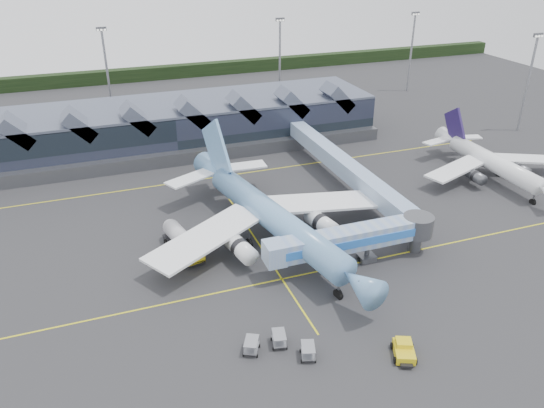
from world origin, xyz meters
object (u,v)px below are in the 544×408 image
object	(u,v)px
fuel_truck	(182,240)
pushback_tug	(404,350)
main_airliner	(269,214)
jet_bridge	(362,237)
regional_jet	(490,161)

from	to	relation	value
fuel_truck	pushback_tug	distance (m)	35.24
main_airliner	jet_bridge	distance (m)	14.50
jet_bridge	fuel_truck	size ratio (longest dim) A/B	2.43
regional_jet	fuel_truck	bearing A→B (deg)	-173.32
main_airliner	jet_bridge	bearing A→B (deg)	-57.62
main_airliner	fuel_truck	distance (m)	13.43
main_airliner	jet_bridge	size ratio (longest dim) A/B	1.81
main_airliner	regional_jet	xyz separation A→B (m)	(47.27, 7.35, -0.93)
main_airliner	regional_jet	size ratio (longest dim) A/B	1.46
regional_jet	pushback_tug	bearing A→B (deg)	-138.40
regional_jet	fuel_truck	world-z (taller)	regional_jet
fuel_truck	pushback_tug	world-z (taller)	fuel_truck
fuel_truck	pushback_tug	xyz separation A→B (m)	(18.70, -29.84, -1.20)
regional_jet	fuel_truck	distance (m)	60.80
main_airliner	regional_jet	distance (m)	47.84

